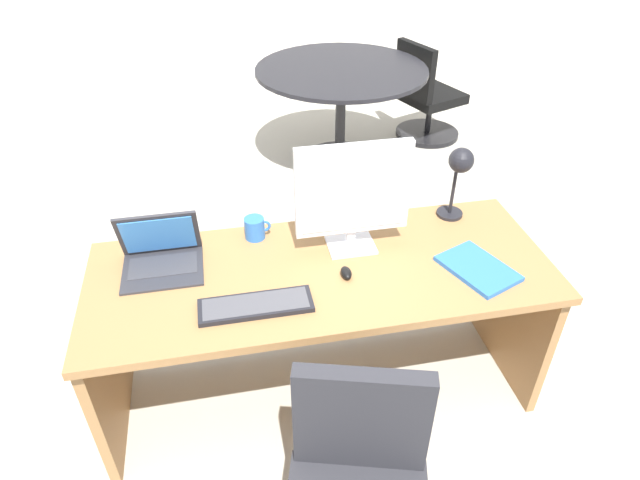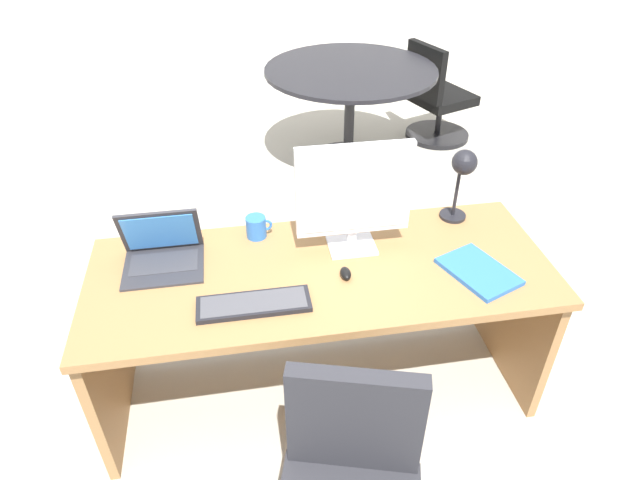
% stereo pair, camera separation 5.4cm
% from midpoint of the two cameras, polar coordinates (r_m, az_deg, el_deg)
% --- Properties ---
extents(ground, '(12.00, 12.00, 0.00)m').
position_cam_midpoint_polar(ground, '(3.89, -4.63, 2.06)').
color(ground, '#B7B2A3').
extents(desk, '(1.89, 0.74, 0.74)m').
position_cam_midpoint_polar(desk, '(2.42, -0.71, -6.11)').
color(desk, '#9E7042').
rests_on(desk, ground).
extents(monitor, '(0.47, 0.16, 0.48)m').
position_cam_midpoint_polar(monitor, '(2.22, 2.74, 4.89)').
color(monitor, silver).
rests_on(monitor, desk).
extents(laptop, '(0.32, 0.26, 0.24)m').
position_cam_midpoint_polar(laptop, '(2.33, -16.80, -0.93)').
color(laptop, '#2D2D33').
rests_on(laptop, desk).
extents(keyboard, '(0.43, 0.14, 0.02)m').
position_cam_midpoint_polar(keyboard, '(2.08, -7.41, -6.73)').
color(keyboard, black).
rests_on(keyboard, desk).
extents(mouse, '(0.04, 0.08, 0.03)m').
position_cam_midpoint_polar(mouse, '(2.20, 2.03, -3.42)').
color(mouse, black).
rests_on(mouse, desk).
extents(desk_lamp, '(0.12, 0.15, 0.35)m').
position_cam_midpoint_polar(desk_lamp, '(2.49, 13.61, 7.14)').
color(desk_lamp, black).
rests_on(desk_lamp, desk).
extents(book, '(0.31, 0.36, 0.02)m').
position_cam_midpoint_polar(book, '(2.32, 15.38, -2.86)').
color(book, blue).
rests_on(book, desk).
extents(coffee_mug, '(0.12, 0.09, 0.10)m').
position_cam_midpoint_polar(coffee_mug, '(2.42, -7.37, 1.23)').
color(coffee_mug, blue).
rests_on(coffee_mug, desk).
extents(meeting_table, '(1.30, 1.30, 0.78)m').
position_cam_midpoint_polar(meeting_table, '(4.40, 1.82, 15.05)').
color(meeting_table, black).
rests_on(meeting_table, ground).
extents(meeting_chair_near, '(0.61, 0.59, 0.85)m').
position_cam_midpoint_polar(meeting_chair_near, '(5.01, 10.55, 13.90)').
color(meeting_chair_near, black).
rests_on(meeting_chair_near, ground).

